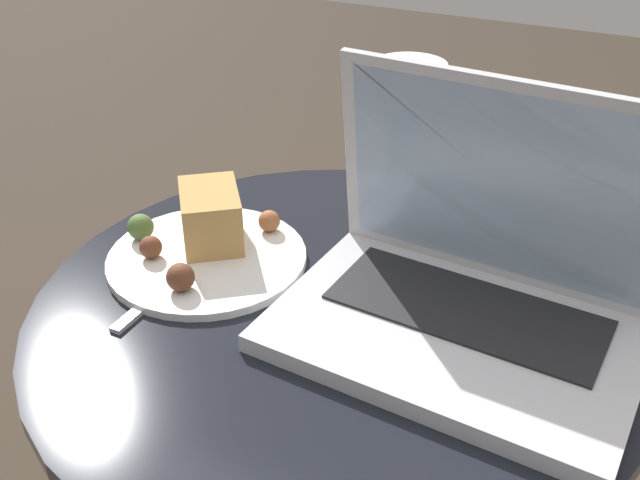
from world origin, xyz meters
name	(u,v)px	position (x,y,z in m)	size (l,w,h in m)	color
table	(336,431)	(0.00, 0.00, 0.34)	(0.61, 0.61, 0.51)	#515156
napkin	(210,266)	(-0.15, 0.00, 0.51)	(0.15, 0.12, 0.00)	#B7332D
laptop	(470,284)	(0.12, 0.02, 0.56)	(0.34, 0.24, 0.23)	silver
beer_glass	(404,158)	(0.01, 0.14, 0.61)	(0.07, 0.07, 0.21)	gold
snack_plate	(206,240)	(-0.17, 0.02, 0.53)	(0.21, 0.21, 0.07)	white
fork	(182,273)	(-0.17, -0.02, 0.51)	(0.02, 0.19, 0.00)	silver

